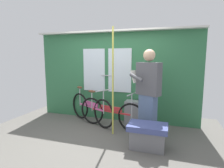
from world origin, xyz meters
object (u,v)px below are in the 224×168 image
passenger_reading_newspaper (148,91)px  bench_seat_corner (147,135)px  handrail_pole (113,82)px  trash_bin_by_wall (134,113)px  bicycle_leaning_behind (91,108)px  bicycle_near_door (110,113)px

passenger_reading_newspaper → bench_seat_corner: passenger_reading_newspaper is taller
bench_seat_corner → passenger_reading_newspaper: bearing=98.2°
handrail_pole → bench_seat_corner: handrail_pole is taller
trash_bin_by_wall → bench_seat_corner: 1.22m
bicycle_leaning_behind → handrail_pole: (0.73, -0.49, 0.76)m
bicycle_near_door → trash_bin_by_wall: (0.48, 0.39, -0.06)m
bicycle_leaning_behind → passenger_reading_newspaper: (1.44, -0.37, 0.58)m
passenger_reading_newspaper → trash_bin_by_wall: 0.97m
handrail_pole → bench_seat_corner: bearing=-28.0°
bench_seat_corner → trash_bin_by_wall: bearing=112.8°
trash_bin_by_wall → handrail_pole: handrail_pole is taller
handrail_pole → bicycle_leaning_behind: bearing=146.5°
bicycle_near_door → bench_seat_corner: (0.95, -0.73, -0.12)m
bicycle_near_door → bench_seat_corner: bicycle_near_door is taller
bicycle_leaning_behind → bicycle_near_door: bearing=11.4°
bicycle_near_door → bicycle_leaning_behind: bicycle_leaning_behind is taller
bicycle_near_door → trash_bin_by_wall: bearing=51.9°
bicycle_leaning_behind → bench_seat_corner: bicycle_leaning_behind is taller
bicycle_near_door → passenger_reading_newspaper: size_ratio=0.94×
trash_bin_by_wall → bicycle_near_door: bearing=-140.7°
handrail_pole → bench_seat_corner: 1.26m
bicycle_leaning_behind → handrail_pole: bearing=-4.8°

